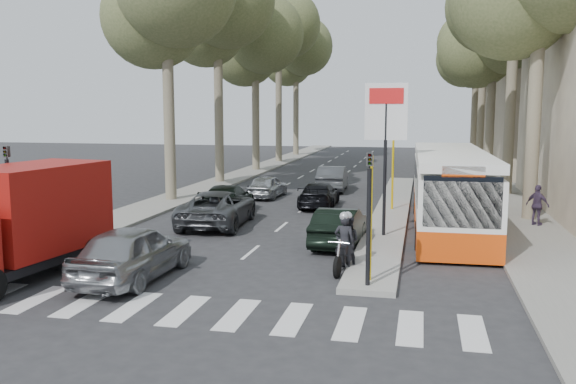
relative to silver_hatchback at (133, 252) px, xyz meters
name	(u,v)px	position (x,y,z in m)	size (l,w,h in m)	color
ground	(261,269)	(3.18, 1.80, -0.78)	(120.00, 120.00, 0.00)	#28282B
sidewalk_right	(484,180)	(11.78, 26.80, -0.72)	(3.20, 70.00, 0.12)	gray
median_left	(255,170)	(-4.82, 29.80, -0.72)	(2.40, 64.00, 0.12)	gray
traffic_island	(392,211)	(6.43, 12.80, -0.70)	(1.50, 26.00, 0.16)	gray
building_far	(572,66)	(18.68, 35.80, 7.22)	(11.00, 20.00, 16.00)	#B7A88E
billboard	(386,137)	(6.43, 6.79, 2.92)	(1.50, 12.10, 5.60)	yellow
traffic_light_island	(369,196)	(6.43, 0.30, 1.71)	(0.16, 0.41, 3.60)	black
traffic_light_left	(8,183)	(-4.42, 0.80, 1.71)	(0.16, 0.41, 3.60)	black
tree_l_b	(220,5)	(-4.79, 21.91, 10.29)	(7.40, 7.20, 14.88)	#6B604C
tree_l_c	(257,37)	(-4.59, 29.91, 9.26)	(7.40, 7.20, 13.71)	#6B604C
tree_l_d	(280,27)	(-4.69, 37.91, 10.98)	(7.40, 7.20, 15.66)	#6B604C
tree_l_e	(298,48)	(-4.79, 45.91, 9.95)	(7.40, 7.20, 14.49)	#6B604C
tree_r_c	(496,32)	(12.21, 27.91, 8.91)	(7.40, 7.20, 13.32)	#6B604C
tree_r_d	(486,27)	(12.31, 35.91, 10.29)	(7.40, 7.20, 14.88)	#6B604C
tree_r_e	(478,46)	(12.41, 43.91, 9.60)	(7.40, 7.20, 14.10)	#6B604C
silver_hatchback	(133,252)	(0.00, 0.00, 0.00)	(1.84, 4.58, 1.56)	#919499
dark_hatchback	(339,226)	(4.98, 5.51, -0.13)	(1.39, 3.97, 1.31)	black
queue_car_a	(218,208)	(-0.32, 8.05, -0.07)	(2.37, 5.14, 1.43)	#4A4D52
queue_car_b	(319,195)	(2.92, 13.59, -0.18)	(1.68, 4.14, 1.20)	black
queue_car_c	(267,186)	(-0.32, 16.14, -0.17)	(1.45, 3.60, 1.23)	#A8ABB0
queue_car_d	(333,178)	(2.68, 19.65, -0.06)	(1.53, 4.37, 1.44)	#4A4D51
queue_car_e	(227,199)	(-0.82, 10.80, -0.12)	(1.86, 4.59, 1.33)	black
red_truck	(21,220)	(-3.09, -0.51, 0.87)	(2.93, 6.09, 3.13)	black
city_bus	(449,188)	(8.79, 9.23, 0.86)	(2.84, 11.90, 3.12)	#EA470D
motorcycle	(346,243)	(5.61, 2.29, 0.02)	(0.82, 2.07, 1.76)	black
pedestrian_near	(538,205)	(12.23, 10.23, 0.15)	(0.94, 0.46, 1.61)	#44354F
pedestrian_far	(483,184)	(10.63, 15.66, 0.29)	(1.22, 0.54, 1.89)	#695D4F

